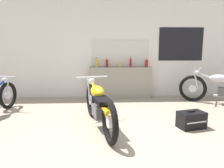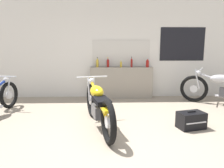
# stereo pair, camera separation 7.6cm
# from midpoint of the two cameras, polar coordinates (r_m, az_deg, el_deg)

# --- Properties ---
(ground_plane) EXTENTS (24.00, 24.00, 0.00)m
(ground_plane) POSITION_cam_midpoint_polar(r_m,az_deg,el_deg) (3.52, 1.64, -15.52)
(ground_plane) COLOR gray
(wall_back) EXTENTS (10.00, 0.07, 2.80)m
(wall_back) POSITION_cam_midpoint_polar(r_m,az_deg,el_deg) (6.45, 0.14, 9.00)
(wall_back) COLOR silver
(wall_back) RESTS_ON ground_plane
(sill_counter) EXTENTS (1.80, 0.28, 0.90)m
(sill_counter) POSITION_cam_midpoint_polar(r_m,az_deg,el_deg) (6.37, 2.77, 0.39)
(sill_counter) COLOR gray
(sill_counter) RESTS_ON ground_plane
(bottle_leftmost) EXTENTS (0.07, 0.07, 0.28)m
(bottle_leftmost) POSITION_cam_midpoint_polar(r_m,az_deg,el_deg) (6.33, -3.51, 5.55)
(bottle_leftmost) COLOR gold
(bottle_leftmost) RESTS_ON sill_counter
(bottle_left_center) EXTENTS (0.07, 0.07, 0.28)m
(bottle_left_center) POSITION_cam_midpoint_polar(r_m,az_deg,el_deg) (6.32, -0.73, 5.55)
(bottle_left_center) COLOR maroon
(bottle_left_center) RESTS_ON sill_counter
(bottle_center) EXTENTS (0.06, 0.06, 0.20)m
(bottle_center) POSITION_cam_midpoint_polar(r_m,az_deg,el_deg) (6.27, 2.71, 5.19)
(bottle_center) COLOR gold
(bottle_center) RESTS_ON sill_counter
(bottle_right_center) EXTENTS (0.06, 0.06, 0.30)m
(bottle_right_center) POSITION_cam_midpoint_polar(r_m,az_deg,el_deg) (6.36, 5.49, 5.62)
(bottle_right_center) COLOR maroon
(bottle_right_center) RESTS_ON sill_counter
(bottle_rightmost) EXTENTS (0.09, 0.09, 0.26)m
(bottle_rightmost) POSITION_cam_midpoint_polar(r_m,az_deg,el_deg) (6.37, 9.59, 5.37)
(bottle_rightmost) COLOR maroon
(bottle_rightmost) RESTS_ON sill_counter
(motorcycle_yellow) EXTENTS (0.76, 2.10, 0.89)m
(motorcycle_yellow) POSITION_cam_midpoint_polar(r_m,az_deg,el_deg) (4.06, -3.04, -5.58)
(motorcycle_yellow) COLOR black
(motorcycle_yellow) RESTS_ON ground_plane
(hard_case_black) EXTENTS (0.54, 0.41, 0.33)m
(hard_case_black) POSITION_cam_midpoint_polar(r_m,az_deg,el_deg) (4.36, 20.44, -8.85)
(hard_case_black) COLOR black
(hard_case_black) RESTS_ON ground_plane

